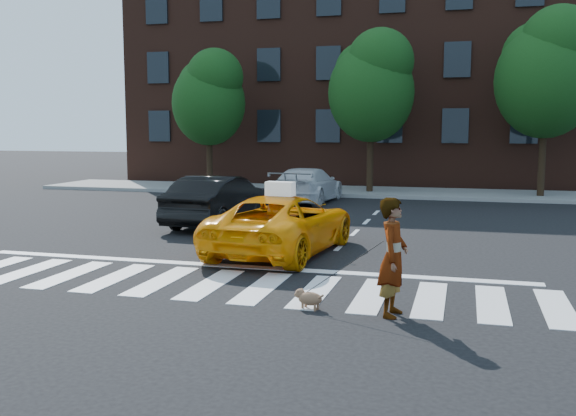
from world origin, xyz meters
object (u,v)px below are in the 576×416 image
Objects in this scene: black_sedan at (219,200)px; tree_right at (547,68)px; tree_mid at (372,82)px; white_suv at (307,185)px; tree_left at (209,94)px; woman at (393,257)px; taxi at (283,224)px; dog at (308,298)px.

tree_right is at bearing -130.83° from black_sedan.
tree_mid is 1.51× the size of white_suv.
tree_left reaches higher than white_suv.
woman reaches higher than white_suv.
tree_left is 11.52m from black_sedan.
black_sedan is at bearing -44.61° from taxi.
taxi is at bearing 103.12° from white_suv.
woman is (4.88, -14.42, 0.24)m from white_suv.
tree_mid is 18.74m from dog.
dog is at bearing -106.64° from tree_right.
woman is (2.94, -18.10, -3.93)m from tree_mid.
white_suv reaches higher than taxi.
black_sedan is 8.43× the size of dog.
tree_right is 14.92m from black_sedan.
tree_mid is 5.88m from white_suv.
white_suv is at bearing 120.77° from dog.
taxi is (-7.08, -13.69, -4.58)m from tree_right.
taxi is 2.66× the size of woman.
woman is (3.03, -4.41, 0.24)m from taxi.
woman is at bearing -60.01° from tree_left.
woman reaches higher than taxi.
tree_right is 14.31× the size of dog.
dog is at bearing -84.96° from tree_mid.
dog is (1.59, -18.08, -4.67)m from tree_mid.
taxi is 4.78m from black_sedan.
tree_mid is 7.01m from tree_right.
tree_mid reaches higher than white_suv.
white_suv is at bearing -117.77° from tree_mid.
tree_right reaches higher than black_sedan.
tree_mid is 3.85× the size of woman.
tree_left is 3.53× the size of woman.
dog is at bearing 116.88° from taxi.
tree_right is 19.55m from dog.
tree_left is at bearing -55.57° from taxi.
tree_mid is at bearing -84.37° from taxi.
tree_right is at bearing 90.37° from dog.
tree_left is at bearing 180.00° from tree_mid.
dog is at bearing 95.73° from woman.
tree_left is at bearing -61.81° from black_sedan.
white_suv is 8.77× the size of dog.
tree_right is 16.08m from taxi.
tree_mid reaches higher than taxi.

